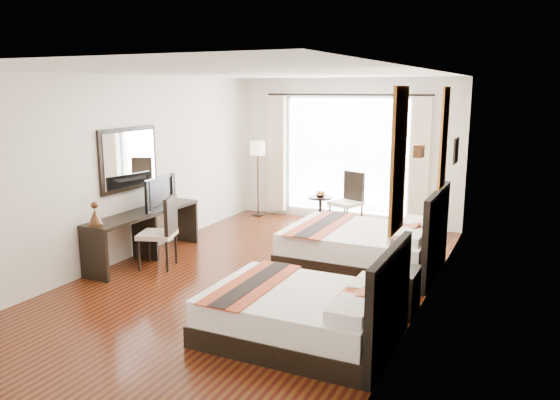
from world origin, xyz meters
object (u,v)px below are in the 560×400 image
at_px(nightstand, 398,290).
at_px(table_lamp, 399,248).
at_px(floor_lamp, 258,153).
at_px(fruit_bowl, 321,196).
at_px(vase, 396,268).
at_px(bed_near, 306,313).
at_px(television, 155,192).
at_px(window_chair, 347,212).
at_px(console_desk, 145,235).
at_px(bed_far, 366,246).
at_px(desk_chair, 159,246).
at_px(side_table, 320,210).

relative_size(nightstand, table_lamp, 1.49).
bearing_deg(floor_lamp, fruit_bowl, -5.45).
distance_m(table_lamp, floor_lamp, 5.22).
bearing_deg(vase, fruit_bowl, 122.77).
distance_m(bed_near, table_lamp, 1.49).
xyz_separation_m(television, window_chair, (2.21, 2.80, -0.68)).
distance_m(bed_near, television, 3.80).
relative_size(bed_near, nightstand, 3.61).
bearing_deg(vase, console_desk, 173.64).
distance_m(bed_far, floor_lamp, 3.87).
distance_m(bed_far, desk_chair, 3.05).
bearing_deg(bed_near, bed_far, 92.52).
height_order(television, window_chair, television).
distance_m(bed_near, nightstand, 1.33).
bearing_deg(desk_chair, side_table, -127.60).
bearing_deg(table_lamp, side_table, 124.10).
bearing_deg(nightstand, fruit_bowl, 123.61).
distance_m(floor_lamp, side_table, 1.76).
bearing_deg(side_table, desk_chair, -109.08).
distance_m(console_desk, floor_lamp, 3.48).
bearing_deg(fruit_bowl, television, -119.13).
bearing_deg(fruit_bowl, table_lamp, -55.86).
bearing_deg(floor_lamp, desk_chair, -86.33).
relative_size(console_desk, fruit_bowl, 10.56).
bearing_deg(side_table, table_lamp, -55.90).
relative_size(nightstand, side_table, 1.00).
distance_m(bed_near, fruit_bowl, 4.98).
bearing_deg(vase, bed_near, -123.88).
xyz_separation_m(bed_far, side_table, (-1.56, 2.14, -0.05)).
bearing_deg(console_desk, fruit_bowl, 62.76).
bearing_deg(console_desk, side_table, 63.01).
xyz_separation_m(console_desk, desk_chair, (0.45, -0.23, -0.05)).
bearing_deg(nightstand, bed_near, -121.85).
height_order(bed_far, side_table, bed_far).
distance_m(table_lamp, side_table, 4.20).
xyz_separation_m(bed_near, fruit_bowl, (-1.66, 4.69, 0.28)).
bearing_deg(television, console_desk, 167.98).
bearing_deg(nightstand, bed_far, 119.68).
height_order(nightstand, vase, vase).
distance_m(console_desk, window_chair, 3.80).
bearing_deg(table_lamp, bed_far, 120.81).
bearing_deg(vase, side_table, 122.74).
bearing_deg(table_lamp, nightstand, -74.16).
xyz_separation_m(table_lamp, side_table, (-2.34, 3.45, -0.48)).
relative_size(table_lamp, console_desk, 0.17).
relative_size(bed_near, bed_far, 0.89).
height_order(console_desk, desk_chair, desk_chair).
bearing_deg(side_table, bed_near, -70.47).
bearing_deg(fruit_bowl, vase, -57.23).
bearing_deg(desk_chair, window_chair, -136.79).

